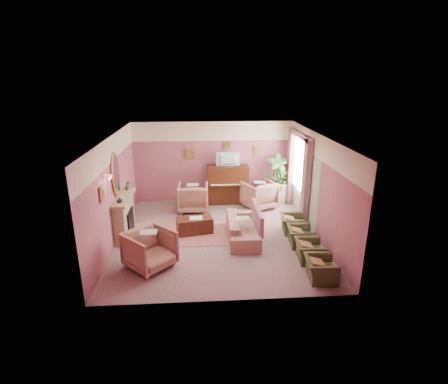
{
  "coord_description": "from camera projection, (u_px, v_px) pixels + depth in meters",
  "views": [
    {
      "loc": [
        -0.44,
        -8.93,
        4.3
      ],
      "look_at": [
        0.2,
        0.4,
        1.15
      ],
      "focal_mm": 28.0,
      "sensor_mm": 36.0,
      "label": 1
    }
  ],
  "objects": [
    {
      "name": "olive_chair_a",
      "position": [
        321.0,
        266.0,
        7.66
      ],
      "size": [
        0.53,
        0.76,
        0.66
      ],
      "primitive_type": "imported",
      "color": "#454A27",
      "rests_on": "floor"
    },
    {
      "name": "palm_plant",
      "position": [
        278.0,
        174.0,
        11.97
      ],
      "size": [
        0.76,
        0.76,
        1.44
      ],
      "primitive_type": "imported",
      "color": "#2E5F25",
      "rests_on": "palm_pot"
    },
    {
      "name": "curtain_left",
      "position": [
        306.0,
        183.0,
        10.19
      ],
      "size": [
        0.16,
        0.34,
        2.6
      ],
      "primitive_type": "cube",
      "color": "#8E545C",
      "rests_on": "floor"
    },
    {
      "name": "window_blind",
      "position": [
        301.0,
        162.0,
        10.94
      ],
      "size": [
        0.03,
        1.4,
        1.8
      ],
      "primitive_type": "cube",
      "color": "beige",
      "rests_on": "wall_right"
    },
    {
      "name": "olive_chair_c",
      "position": [
        300.0,
        233.0,
        9.21
      ],
      "size": [
        0.53,
        0.76,
        0.66
      ],
      "primitive_type": "imported",
      "color": "#454A27",
      "rests_on": "floor"
    },
    {
      "name": "fireplace_surround",
      "position": [
        124.0,
        217.0,
        9.69
      ],
      "size": [
        0.3,
        1.4,
        1.1
      ],
      "primitive_type": "cube",
      "color": "tan",
      "rests_on": "floor"
    },
    {
      "name": "television",
      "position": [
        228.0,
        158.0,
        11.85
      ],
      "size": [
        0.8,
        0.12,
        0.48
      ],
      "primitive_type": "imported",
      "color": "black",
      "rests_on": "piano"
    },
    {
      "name": "wall_left",
      "position": [
        114.0,
        190.0,
        9.21
      ],
      "size": [
        0.02,
        6.0,
        2.8
      ],
      "primitive_type": "cube",
      "color": "#864F6A",
      "rests_on": "floor"
    },
    {
      "name": "curtain_right",
      "position": [
        290.0,
        167.0,
        11.93
      ],
      "size": [
        0.16,
        0.34,
        2.6
      ],
      "primitive_type": "cube",
      "color": "#8E545C",
      "rests_on": "floor"
    },
    {
      "name": "piano_top",
      "position": [
        228.0,
        166.0,
        11.99
      ],
      "size": [
        1.45,
        0.65,
        0.04
      ],
      "primitive_type": "cube",
      "color": "#3D1A0D",
      "rests_on": "piano"
    },
    {
      "name": "mantel_shelf",
      "position": [
        123.0,
        198.0,
        9.51
      ],
      "size": [
        0.4,
        1.55,
        0.07
      ],
      "primitive_type": "cube",
      "color": "tan",
      "rests_on": "fireplace_surround"
    },
    {
      "name": "side_table",
      "position": [
        280.0,
        193.0,
        12.32
      ],
      "size": [
        0.52,
        0.52,
        0.7
      ],
      "primitive_type": "cylinder",
      "color": "beige",
      "rests_on": "floor"
    },
    {
      "name": "side_plant_small",
      "position": [
        285.0,
        180.0,
        12.08
      ],
      "size": [
        0.16,
        0.16,
        0.28
      ],
      "primitive_type": "imported",
      "color": "#2E5F25",
      "rests_on": "side_table"
    },
    {
      "name": "coffee_table",
      "position": [
        194.0,
        225.0,
        9.95
      ],
      "size": [
        1.08,
        0.7,
        0.45
      ],
      "primitive_type": "cube",
      "rotation": [
        0.0,
        0.0,
        0.21
      ],
      "color": "#3E1C11",
      "rests_on": "floor"
    },
    {
      "name": "piano",
      "position": [
        228.0,
        185.0,
        12.2
      ],
      "size": [
        1.4,
        0.6,
        1.3
      ],
      "primitive_type": "cube",
      "color": "#3D1A0D",
      "rests_on": "floor"
    },
    {
      "name": "floral_armchair_right",
      "position": [
        259.0,
        193.0,
        11.77
      ],
      "size": [
        0.97,
        0.97,
        1.01
      ],
      "primitive_type": "imported",
      "color": "#A67560",
      "rests_on": "floor"
    },
    {
      "name": "hearth",
      "position": [
        133.0,
        234.0,
        9.87
      ],
      "size": [
        0.55,
        1.5,
        0.02
      ],
      "primitive_type": "cube",
      "color": "tan",
      "rests_on": "floor"
    },
    {
      "name": "stripe_panel",
      "position": [
        303.0,
        183.0,
        10.91
      ],
      "size": [
        0.01,
        3.0,
        2.15
      ],
      "primitive_type": "cube",
      "color": "#A4B29D",
      "rests_on": "wall_right"
    },
    {
      "name": "print_back_mid",
      "position": [
        227.0,
        145.0,
        12.03
      ],
      "size": [
        0.22,
        0.03,
        0.26
      ],
      "primitive_type": "cube",
      "color": "gold",
      "rests_on": "wall_back"
    },
    {
      "name": "piano_keys",
      "position": [
        229.0,
        185.0,
        11.83
      ],
      "size": [
        1.2,
        0.08,
        0.02
      ],
      "primitive_type": "cube",
      "color": "white",
      "rests_on": "piano"
    },
    {
      "name": "print_left_wall",
      "position": [
        102.0,
        194.0,
        7.98
      ],
      "size": [
        0.03,
        0.28,
        0.36
      ],
      "primitive_type": "cube",
      "color": "gold",
      "rests_on": "wall_left"
    },
    {
      "name": "floor",
      "position": [
        218.0,
        235.0,
        9.84
      ],
      "size": [
        5.5,
        6.0,
        0.01
      ],
      "primitive_type": "cube",
      "color": "gray",
      "rests_on": "ground"
    },
    {
      "name": "wall_front",
      "position": [
        226.0,
        237.0,
        6.56
      ],
      "size": [
        5.5,
        0.02,
        2.8
      ],
      "primitive_type": "cube",
      "color": "#864F6A",
      "rests_on": "floor"
    },
    {
      "name": "palm_pot",
      "position": [
        276.0,
        199.0,
        12.25
      ],
      "size": [
        0.34,
        0.34,
        0.34
      ],
      "primitive_type": "cylinder",
      "color": "#9D673D",
      "rests_on": "floor"
    },
    {
      "name": "picture_rail_band",
      "position": [
        213.0,
        131.0,
        11.88
      ],
      "size": [
        5.5,
        0.01,
        0.65
      ],
      "primitive_type": "cube",
      "color": "#FFEACA",
      "rests_on": "wall_back"
    },
    {
      "name": "side_plant_big",
      "position": [
        281.0,
        178.0,
        12.16
      ],
      "size": [
        0.3,
        0.3,
        0.34
      ],
      "primitive_type": "imported",
      "color": "#2E5F25",
      "rests_on": "side_table"
    },
    {
      "name": "olive_chair_d",
      "position": [
        292.0,
        221.0,
        9.98
      ],
      "size": [
        0.53,
        0.76,
        0.66
      ],
      "primitive_type": "imported",
      "color": "#454A27",
      "rests_on": "floor"
    },
    {
      "name": "fire_ember",
      "position": [
        130.0,
        228.0,
        9.8
      ],
      "size": [
        0.06,
        0.54,
        0.1
      ],
      "primitive_type": "cube",
      "color": "#FF5128",
      "rests_on": "floor"
    },
    {
      "name": "sconce_shade",
      "position": [
        108.0,
        178.0,
        8.23
      ],
      "size": [
        0.2,
        0.2,
        0.16
      ],
      "primitive_type": "cone",
      "color": "#D5795F",
      "rests_on": "wall_left"
    },
    {
      "name": "olive_chair_b",
      "position": [
        309.0,
        248.0,
        8.43
      ],
      "size": [
        0.53,
        0.76,
        0.66
      ],
      "primitive_type": "imported",
      "color": "#454A27",
      "rests_on": "floor"
    },
    {
      "name": "ceiling",
      "position": [
        217.0,
        136.0,
        8.95
      ],
      "size": [
        5.5,
        6.0,
        0.01
      ],
      "primitive_type": "cube",
      "color": "beige",
      "rests_on": "wall_back"
    },
    {
      "name": "mirror_glass",
      "position": [
        117.0,
        174.0,
        9.28
      ],
      "size": [
        0.01,
        0.6,
        1.06
      ],
      "primitive_type": "ellipsoid",
      "color": "white",
      "rests_on": "wall_left"
    },
    {
      "name": "floral_armchair_front",
      "position": [
        150.0,
        248.0,
        8.08
      ],
      "size": [
        0.97,
        0.97,
        1.01
      ],
      "primitive_type": "imported",
      "color": "#A67560",
      "rests_on": "floor"
    },
    {
      "name": "floral_armchair_left",
      "position": [
        193.0,
        196.0,
        11.51
      ],
      "size": [
        0.97,
        0.97,
        1.01
      ],
      "primitive_type": "imported",
      "color": "#A67560",
      "rests_on": "floor"
    },
    {
      "name": "piano_keyshelf",
      "position": [
        229.0,
        186.0,
        11.85
      ],
      "size": [
        1.3,
        0.12,
        0.06
      ],
      "primitive_type": "cube",
      "color": "#3D1A0D",
      "rests_on": "piano"
    },
    {
      "name": "pelmet",
      "position": [
        300.0,
        135.0,
        10.66
      ],
      "size": [
        0.16,
        2.2,
        0.16
      ],
      "primitive_type": "cube",
      "color": "#8E545C",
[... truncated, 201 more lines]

